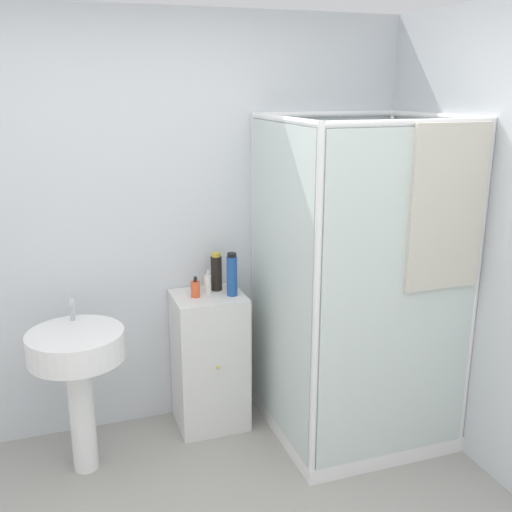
{
  "coord_description": "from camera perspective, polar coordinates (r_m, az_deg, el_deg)",
  "views": [
    {
      "loc": [
        -0.48,
        -1.82,
        2.07
      ],
      "look_at": [
        0.52,
        1.08,
        1.2
      ],
      "focal_mm": 42.0,
      "sensor_mm": 36.0,
      "label": 1
    }
  ],
  "objects": [
    {
      "name": "wall_back",
      "position": [
        3.65,
        -10.92,
        2.59
      ],
      "size": [
        6.4,
        0.06,
        2.5
      ],
      "primitive_type": "cube",
      "color": "silver",
      "rests_on": "ground_plane"
    },
    {
      "name": "shower_enclosure",
      "position": [
        3.67,
        9.24,
        -9.44
      ],
      "size": [
        0.98,
        1.01,
        1.92
      ],
      "color": "white",
      "rests_on": "ground_plane"
    },
    {
      "name": "vanity_cabinet",
      "position": [
        3.78,
        -4.43,
        -9.88
      ],
      "size": [
        0.42,
        0.39,
        0.86
      ],
      "color": "silver",
      "rests_on": "ground_plane"
    },
    {
      "name": "sink",
      "position": [
        3.39,
        -16.65,
        -9.68
      ],
      "size": [
        0.51,
        0.51,
        0.95
      ],
      "color": "white",
      "rests_on": "ground_plane"
    },
    {
      "name": "soap_dispenser",
      "position": [
        3.57,
        -5.8,
        -3.12
      ],
      "size": [
        0.05,
        0.06,
        0.13
      ],
      "color": "#E5562D",
      "rests_on": "vanity_cabinet"
    },
    {
      "name": "shampoo_bottle_tall_black",
      "position": [
        3.66,
        -3.8,
        -1.52
      ],
      "size": [
        0.07,
        0.07,
        0.24
      ],
      "color": "black",
      "rests_on": "vanity_cabinet"
    },
    {
      "name": "shampoo_bottle_blue",
      "position": [
        3.56,
        -2.31,
        -1.8
      ],
      "size": [
        0.06,
        0.06,
        0.26
      ],
      "color": "#1E4C93",
      "rests_on": "vanity_cabinet"
    },
    {
      "name": "lotion_bottle_white",
      "position": [
        3.62,
        -4.63,
        -2.65
      ],
      "size": [
        0.04,
        0.04,
        0.15
      ],
      "color": "white",
      "rests_on": "vanity_cabinet"
    }
  ]
}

